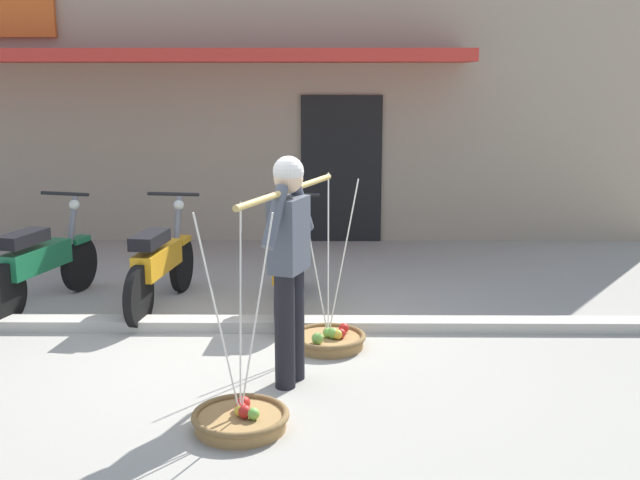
% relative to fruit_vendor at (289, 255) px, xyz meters
% --- Properties ---
extents(ground_plane, '(90.00, 90.00, 0.00)m').
position_rel_fruit_vendor_xyz_m(ground_plane, '(-0.37, 0.53, -0.98)').
color(ground_plane, '#9E998C').
extents(sidewalk_curb, '(20.00, 0.24, 0.10)m').
position_rel_fruit_vendor_xyz_m(sidewalk_curb, '(-0.37, 1.23, -0.93)').
color(sidewalk_curb, '#BAB4A5').
rests_on(sidewalk_curb, ground).
extents(fruit_vendor, '(0.61, 1.55, 1.70)m').
position_rel_fruit_vendor_xyz_m(fruit_vendor, '(0.00, 0.00, 0.00)').
color(fruit_vendor, black).
rests_on(fruit_vendor, ground).
extents(fruit_basket_left_side, '(0.64, 0.64, 1.45)m').
position_rel_fruit_vendor_xyz_m(fruit_basket_left_side, '(0.29, 0.76, -0.90)').
color(fruit_basket_left_side, '#9E7542').
rests_on(fruit_basket_left_side, ground).
extents(fruit_basket_right_side, '(0.64, 0.64, 1.45)m').
position_rel_fruit_vendor_xyz_m(fruit_basket_right_side, '(-0.28, -0.77, -0.90)').
color(fruit_basket_right_side, '#9E7542').
rests_on(fruit_basket_right_side, ground).
extents(motorcycle_nearest_shop, '(0.64, 1.78, 1.09)m').
position_rel_fruit_vendor_xyz_m(motorcycle_nearest_shop, '(-2.53, 1.87, -0.52)').
color(motorcycle_nearest_shop, black).
rests_on(motorcycle_nearest_shop, ground).
extents(motorcycle_second_in_row, '(0.54, 1.82, 1.09)m').
position_rel_fruit_vendor_xyz_m(motorcycle_second_in_row, '(-1.35, 1.85, -0.52)').
color(motorcycle_second_in_row, black).
rests_on(motorcycle_second_in_row, ground).
extents(motorcycle_third_in_row, '(0.54, 1.82, 1.09)m').
position_rel_fruit_vendor_xyz_m(motorcycle_third_in_row, '(-0.10, 1.80, -0.52)').
color(motorcycle_third_in_row, black).
rests_on(motorcycle_third_in_row, ground).
extents(storefront_building, '(13.00, 6.00, 4.20)m').
position_rel_fruit_vendor_xyz_m(storefront_building, '(-1.48, 7.56, 1.12)').
color(storefront_building, tan).
rests_on(storefront_building, ground).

